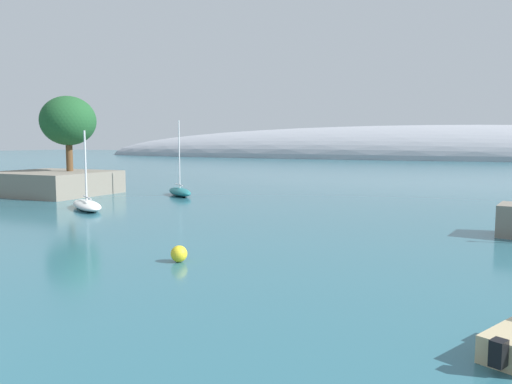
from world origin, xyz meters
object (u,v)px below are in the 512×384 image
(tree_clump_shore, at_px, (68,121))
(mooring_buoy_yellow, at_px, (179,254))
(sailboat_white_mid_mooring, at_px, (87,205))
(sailboat_teal_near_shore, at_px, (180,191))

(tree_clump_shore, xyz_separation_m, mooring_buoy_yellow, (31.19, -23.85, -8.26))
(sailboat_white_mid_mooring, xyz_separation_m, mooring_buoy_yellow, (19.12, -13.71, -0.02))
(tree_clump_shore, bearing_deg, sailboat_white_mid_mooring, -40.05)
(sailboat_teal_near_shore, xyz_separation_m, sailboat_white_mid_mooring, (-1.25, -13.58, -0.08))
(sailboat_teal_near_shore, bearing_deg, sailboat_white_mid_mooring, -54.62)
(tree_clump_shore, bearing_deg, mooring_buoy_yellow, -37.41)
(sailboat_teal_near_shore, height_order, mooring_buoy_yellow, sailboat_teal_near_shore)
(mooring_buoy_yellow, bearing_deg, tree_clump_shore, 142.59)
(sailboat_white_mid_mooring, height_order, mooring_buoy_yellow, sailboat_white_mid_mooring)
(sailboat_teal_near_shore, distance_m, sailboat_white_mid_mooring, 13.63)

